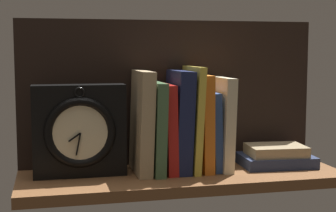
{
  "coord_description": "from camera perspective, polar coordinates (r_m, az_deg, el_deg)",
  "views": [
    {
      "loc": [
        -30.71,
        -115.07,
        28.85
      ],
      "look_at": [
        -2.71,
        3.08,
        15.77
      ],
      "focal_mm": 54.56,
      "sensor_mm": 36.0,
      "label": 1
    }
  ],
  "objects": [
    {
      "name": "ground_plane",
      "position": [
        1.23,
        1.58,
        -8.04
      ],
      "size": [
        76.53,
        25.09,
        2.5
      ],
      "primitive_type": "cube",
      "color": "brown"
    },
    {
      "name": "back_panel",
      "position": [
        1.31,
        0.26,
        1.54
      ],
      "size": [
        76.53,
        1.2,
        36.65
      ],
      "primitive_type": "cube",
      "color": "black",
      "rests_on": "ground_plane"
    },
    {
      "name": "book_tan_shortstories",
      "position": [
        1.21,
        -2.92,
        -1.79
      ],
      "size": [
        4.1,
        15.4,
        24.35
      ],
      "primitive_type": "cube",
      "rotation": [
        0.0,
        0.04,
        0.0
      ],
      "color": "tan",
      "rests_on": "ground_plane"
    },
    {
      "name": "book_green_romantic",
      "position": [
        1.22,
        -1.47,
        -2.36
      ],
      "size": [
        3.11,
        16.54,
        21.68
      ],
      "primitive_type": "cube",
      "rotation": [
        0.0,
        0.03,
        0.0
      ],
      "color": "#476B44",
      "rests_on": "ground_plane"
    },
    {
      "name": "book_red_requiem",
      "position": [
        1.23,
        -0.22,
        -2.44
      ],
      "size": [
        2.81,
        14.76,
        21.12
      ],
      "primitive_type": "cube",
      "rotation": [
        0.0,
        -0.02,
        0.0
      ],
      "color": "red",
      "rests_on": "ground_plane"
    },
    {
      "name": "book_navy_bierce",
      "position": [
        1.23,
        1.31,
        -1.66
      ],
      "size": [
        4.77,
        14.66,
        24.35
      ],
      "primitive_type": "cube",
      "rotation": [
        0.0,
        0.04,
        0.0
      ],
      "color": "#192147",
      "rests_on": "ground_plane"
    },
    {
      "name": "book_yellow_seinlanguage",
      "position": [
        1.24,
        2.66,
        -1.39
      ],
      "size": [
        2.87,
        15.68,
        25.24
      ],
      "primitive_type": "cube",
      "rotation": [
        0.0,
        0.05,
        0.0
      ],
      "color": "gold",
      "rests_on": "ground_plane"
    },
    {
      "name": "book_orange_pandolfini",
      "position": [
        1.25,
        3.71,
        -1.81
      ],
      "size": [
        2.71,
        14.62,
        23.23
      ],
      "primitive_type": "cube",
      "rotation": [
        0.0,
        -0.01,
        0.0
      ],
      "color": "orange",
      "rests_on": "ground_plane"
    },
    {
      "name": "book_blue_modern",
      "position": [
        1.26,
        4.79,
        -2.72
      ],
      "size": [
        2.57,
        12.73,
        19.05
      ],
      "primitive_type": "cube",
      "rotation": [
        0.0,
        -0.03,
        0.0
      ],
      "color": "#2D4C8E",
      "rests_on": "ground_plane"
    },
    {
      "name": "book_cream_twain",
      "position": [
        1.26,
        5.9,
        -1.89
      ],
      "size": [
        3.19,
        15.03,
        22.57
      ],
      "primitive_type": "cube",
      "rotation": [
        0.0,
        0.03,
        0.0
      ],
      "color": "beige",
      "rests_on": "ground_plane"
    },
    {
      "name": "framed_clock",
      "position": [
        1.19,
        -9.85,
        -2.76
      ],
      "size": [
        21.24,
        6.87,
        21.24
      ],
      "color": "black",
      "rests_on": "ground_plane"
    },
    {
      "name": "book_stack_side",
      "position": [
        1.32,
        11.97,
        -5.54
      ],
      "size": [
        18.54,
        13.58,
        5.32
      ],
      "color": "#232D4C",
      "rests_on": "ground_plane"
    }
  ]
}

